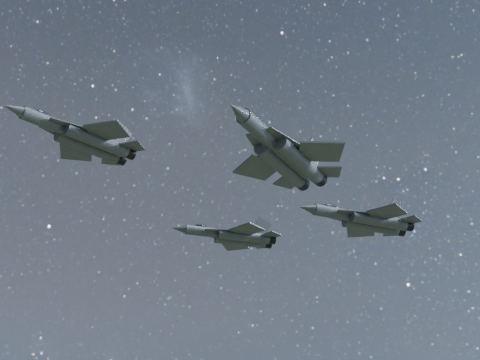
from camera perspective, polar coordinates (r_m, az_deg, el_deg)
jet_lead at (r=79.65m, az=-12.12°, el=3.24°), size 15.78×10.99×3.97m
jet_left at (r=105.19m, az=-0.50°, el=-4.38°), size 15.71×10.54×3.97m
jet_right at (r=77.18m, az=3.39°, el=2.01°), size 18.47×12.09×4.76m
jet_slot at (r=94.49m, az=9.74°, el=-3.07°), size 16.49×11.29×4.14m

